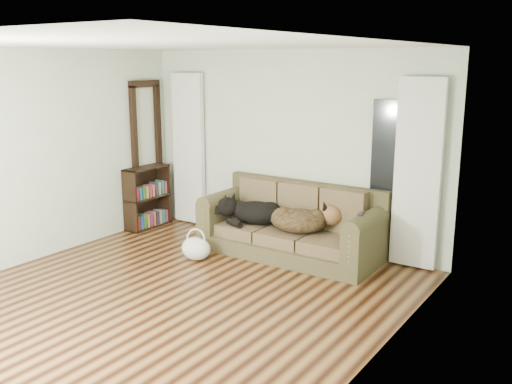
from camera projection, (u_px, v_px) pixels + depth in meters
The scene contains 15 objects.
floor at pixel (165, 301), 5.95m from camera, with size 5.00×5.00×0.00m, color black.
ceiling at pixel (155, 44), 5.36m from camera, with size 5.00×5.00×0.00m, color white.
wall_back at pixel (289, 148), 7.68m from camera, with size 4.50×0.04×2.60m, color beige.
wall_left at pixel (23, 158), 6.87m from camera, with size 0.04×5.00×2.60m, color beige.
wall_right at pixel (374, 212), 4.43m from camera, with size 0.04×5.00×2.60m, color beige.
curtain_left at pixel (189, 149), 8.57m from camera, with size 0.55×0.08×2.25m, color silver.
curtain_right at pixel (418, 174), 6.67m from camera, with size 0.55×0.08×2.25m, color silver.
window_pane at pixel (392, 150), 6.85m from camera, with size 0.50×0.03×1.20m, color black.
door_casing at pixel (147, 156), 8.56m from camera, with size 0.07×0.60×2.10m, color black.
sofa at pixel (290, 221), 7.26m from camera, with size 2.32×1.00×0.95m, color #40371D.
dog_black_lab at pixel (254, 213), 7.52m from camera, with size 0.71×0.49×0.30m, color black.
dog_shepherd at pixel (302, 221), 7.14m from camera, with size 0.74×0.52×0.33m, color black.
tv_remote at pixel (361, 214), 6.56m from camera, with size 0.05×0.17×0.02m, color black.
tote_bag at pixel (196, 247), 7.16m from camera, with size 0.39×0.31×0.29m, color silver.
bookshelf at pixel (147, 194), 8.51m from camera, with size 0.28×0.73×0.92m, color black.
Camera 1 is at (3.87, -4.07, 2.45)m, focal length 40.00 mm.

